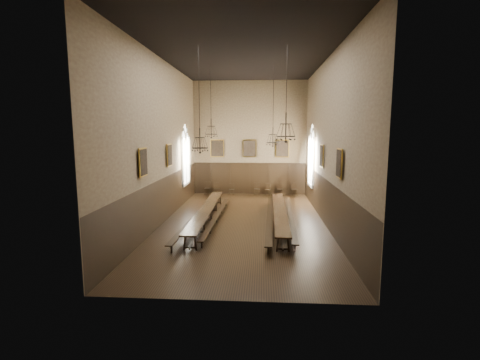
# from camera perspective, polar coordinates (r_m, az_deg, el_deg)

# --- Properties ---
(floor) EXTENTS (9.00, 18.00, 0.02)m
(floor) POSITION_cam_1_polar(r_m,az_deg,el_deg) (19.58, 0.58, -7.06)
(floor) COLOR black
(floor) RESTS_ON ground
(ceiling) EXTENTS (9.00, 18.00, 0.02)m
(ceiling) POSITION_cam_1_polar(r_m,az_deg,el_deg) (19.29, 0.62, 19.76)
(ceiling) COLOR black
(ceiling) RESTS_ON ground
(wall_back) EXTENTS (9.00, 0.02, 9.00)m
(wall_back) POSITION_cam_1_polar(r_m,az_deg,el_deg) (27.90, 1.59, 6.86)
(wall_back) COLOR #827250
(wall_back) RESTS_ON ground
(wall_front) EXTENTS (9.00, 0.02, 9.00)m
(wall_front) POSITION_cam_1_polar(r_m,az_deg,el_deg) (9.93, -2.16, 4.51)
(wall_front) COLOR #827250
(wall_front) RESTS_ON ground
(wall_left) EXTENTS (0.02, 18.00, 9.00)m
(wall_left) POSITION_cam_1_polar(r_m,az_deg,el_deg) (19.67, -12.71, 6.12)
(wall_left) COLOR #827250
(wall_left) RESTS_ON ground
(wall_right) EXTENTS (0.02, 18.00, 9.00)m
(wall_right) POSITION_cam_1_polar(r_m,az_deg,el_deg) (19.20, 14.24, 6.03)
(wall_right) COLOR #827250
(wall_right) RESTS_ON ground
(wainscot_panelling) EXTENTS (9.00, 18.00, 2.50)m
(wainscot_panelling) POSITION_cam_1_polar(r_m,az_deg,el_deg) (19.29, 0.59, -3.45)
(wainscot_panelling) COLOR black
(wainscot_panelling) RESTS_ON floor
(table_left) EXTENTS (0.78, 10.41, 0.81)m
(table_left) POSITION_cam_1_polar(r_m,az_deg,el_deg) (19.74, -5.48, -5.73)
(table_left) COLOR black
(table_left) RESTS_ON floor
(table_right) EXTENTS (0.87, 10.05, 0.78)m
(table_right) POSITION_cam_1_polar(r_m,az_deg,el_deg) (19.44, 6.49, -6.01)
(table_right) COLOR black
(table_right) RESTS_ON floor
(bench_left_outer) EXTENTS (0.65, 10.39, 0.47)m
(bench_left_outer) POSITION_cam_1_polar(r_m,az_deg,el_deg) (19.57, -7.18, -6.20)
(bench_left_outer) COLOR black
(bench_left_outer) RESTS_ON floor
(bench_left_inner) EXTENTS (0.47, 9.37, 0.42)m
(bench_left_inner) POSITION_cam_1_polar(r_m,az_deg,el_deg) (19.62, -3.87, -6.21)
(bench_left_inner) COLOR black
(bench_left_inner) RESTS_ON floor
(bench_right_inner) EXTENTS (0.66, 10.59, 0.48)m
(bench_right_inner) POSITION_cam_1_polar(r_m,az_deg,el_deg) (19.42, 4.89, -6.26)
(bench_right_inner) COLOR black
(bench_right_inner) RESTS_ON floor
(bench_right_outer) EXTENTS (0.67, 9.88, 0.44)m
(bench_right_outer) POSITION_cam_1_polar(r_m,az_deg,el_deg) (19.56, 8.30, -6.28)
(bench_right_outer) COLOR black
(bench_right_outer) RESTS_ON floor
(chair_0) EXTENTS (0.46, 0.46, 1.01)m
(chair_0) POSITION_cam_1_polar(r_m,az_deg,el_deg) (28.16, -5.38, -1.74)
(chair_0) COLOR black
(chair_0) RESTS_ON floor
(chair_1) EXTENTS (0.49, 0.49, 0.95)m
(chair_1) POSITION_cam_1_polar(r_m,az_deg,el_deg) (28.04, -3.83, -1.81)
(chair_1) COLOR black
(chair_1) RESTS_ON floor
(chair_2) EXTENTS (0.41, 0.41, 0.87)m
(chair_2) POSITION_cam_1_polar(r_m,az_deg,el_deg) (28.00, -1.41, -1.86)
(chair_2) COLOR black
(chair_2) RESTS_ON floor
(chair_4) EXTENTS (0.44, 0.44, 0.99)m
(chair_4) POSITION_cam_1_polar(r_m,az_deg,el_deg) (27.84, 2.75, -1.85)
(chair_4) COLOR black
(chair_4) RESTS_ON floor
(chair_5) EXTENTS (0.48, 0.48, 0.90)m
(chair_5) POSITION_cam_1_polar(r_m,az_deg,el_deg) (27.81, 4.53, -1.93)
(chair_5) COLOR black
(chair_5) RESTS_ON floor
(chair_6) EXTENTS (0.46, 0.46, 0.97)m
(chair_6) POSITION_cam_1_polar(r_m,az_deg,el_deg) (27.92, 6.53, -1.87)
(chair_6) COLOR black
(chair_6) RESTS_ON floor
(chair_7) EXTENTS (0.51, 0.51, 0.99)m
(chair_7) POSITION_cam_1_polar(r_m,az_deg,el_deg) (27.98, 8.90, -1.88)
(chair_7) COLOR black
(chair_7) RESTS_ON floor
(chandelier_back_left) EXTENTS (0.75, 0.75, 4.24)m
(chandelier_back_left) POSITION_cam_1_polar(r_m,az_deg,el_deg) (21.35, -4.75, 8.34)
(chandelier_back_left) COLOR black
(chandelier_back_left) RESTS_ON ceiling
(chandelier_back_right) EXTENTS (0.78, 0.78, 4.76)m
(chandelier_back_right) POSITION_cam_1_polar(r_m,az_deg,el_deg) (21.54, 5.42, 7.05)
(chandelier_back_right) COLOR black
(chandelier_back_right) RESTS_ON ceiling
(chandelier_front_left) EXTENTS (0.77, 0.77, 4.84)m
(chandelier_front_left) POSITION_cam_1_polar(r_m,az_deg,el_deg) (16.66, -6.60, 6.47)
(chandelier_front_left) COLOR black
(chandelier_front_left) RESTS_ON ceiling
(chandelier_front_right) EXTENTS (0.90, 0.90, 4.31)m
(chandelier_front_right) POSITION_cam_1_polar(r_m,az_deg,el_deg) (16.60, 7.53, 8.05)
(chandelier_front_right) COLOR black
(chandelier_front_right) RESTS_ON ceiling
(portrait_back_0) EXTENTS (1.10, 0.12, 1.40)m
(portrait_back_0) POSITION_cam_1_polar(r_m,az_deg,el_deg) (28.02, -3.77, 5.21)
(portrait_back_0) COLOR #A47B27
(portrait_back_0) RESTS_ON wall_back
(portrait_back_1) EXTENTS (1.10, 0.12, 1.40)m
(portrait_back_1) POSITION_cam_1_polar(r_m,az_deg,el_deg) (27.80, 1.57, 5.21)
(portrait_back_1) COLOR #A47B27
(portrait_back_1) RESTS_ON wall_back
(portrait_back_2) EXTENTS (1.10, 0.12, 1.40)m
(portrait_back_2) POSITION_cam_1_polar(r_m,az_deg,el_deg) (27.83, 6.95, 5.15)
(portrait_back_2) COLOR #A47B27
(portrait_back_2) RESTS_ON wall_back
(portrait_left_0) EXTENTS (0.12, 1.00, 1.30)m
(portrait_left_0) POSITION_cam_1_polar(r_m,az_deg,el_deg) (20.63, -11.52, 4.02)
(portrait_left_0) COLOR #A47B27
(portrait_left_0) RESTS_ON wall_left
(portrait_left_1) EXTENTS (0.12, 1.00, 1.30)m
(portrait_left_1) POSITION_cam_1_polar(r_m,az_deg,el_deg) (16.35, -15.62, 2.84)
(portrait_left_1) COLOR #A47B27
(portrait_left_1) RESTS_ON wall_left
(portrait_right_0) EXTENTS (0.12, 1.00, 1.30)m
(portrait_right_0) POSITION_cam_1_polar(r_m,az_deg,el_deg) (20.21, 13.28, 3.88)
(portrait_right_0) COLOR #A47B27
(portrait_right_0) RESTS_ON wall_right
(portrait_right_1) EXTENTS (0.12, 1.00, 1.30)m
(portrait_right_1) POSITION_cam_1_polar(r_m,az_deg,el_deg) (15.80, 15.99, 2.65)
(portrait_right_1) COLOR #A47B27
(portrait_right_1) RESTS_ON wall_right
(window_right) EXTENTS (0.20, 2.20, 4.60)m
(window_right) POSITION_cam_1_polar(r_m,az_deg,el_deg) (24.67, 11.64, 3.97)
(window_right) COLOR white
(window_right) RESTS_ON wall_right
(window_left) EXTENTS (0.20, 2.20, 4.60)m
(window_left) POSITION_cam_1_polar(r_m,az_deg,el_deg) (25.03, -8.93, 4.10)
(window_left) COLOR white
(window_left) RESTS_ON wall_left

